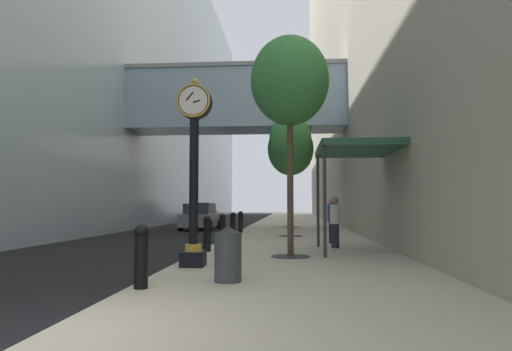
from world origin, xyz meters
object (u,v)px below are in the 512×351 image
Objects in this scene: car_grey_mid at (200,217)px; bollard_fourth at (222,227)px; bollard_nearest at (141,255)px; bollard_sixth at (241,221)px; bollard_third at (207,233)px; pedestrian_walking at (332,219)px; street_tree_mid_far at (291,149)px; street_tree_mid_near at (290,139)px; trash_bin at (228,253)px; car_blue_near at (204,213)px; bollard_fifth at (233,224)px; street_clock at (194,162)px; street_tree_near at (290,82)px; pedestrian_by_clock at (335,221)px.

bollard_fourth is at bearing -74.51° from car_grey_mid.
bollard_nearest is 15.61m from bollard_sixth.
bollard_sixth is 0.26× the size of car_grey_mid.
bollard_third is 0.65× the size of pedestrian_walking.
street_tree_mid_near is at bearing -90.00° from street_tree_mid_far.
trash_bin is 30.09m from car_blue_near.
car_grey_mid is at bearing 121.82° from bollard_sixth.
bollard_third is at bearing -90.00° from bollard_fifth.
street_tree_mid_near is (2.60, -2.45, 3.89)m from bollard_sixth.
street_tree_mid_far is 1.46× the size of car_blue_near.
street_tree_mid_far is at bearing 90.00° from street_tree_mid_near.
bollard_third is at bearing 95.08° from street_clock.
trash_bin is at bearing 29.90° from bollard_nearest.
bollard_third is 0.17× the size of street_tree_mid_far.
street_tree_near is 6.20m from trash_bin.
pedestrian_by_clock is at bearing 52.06° from street_clock.
street_tree_mid_near is (2.60, 13.16, 3.89)m from bollard_nearest.
car_blue_near is (-7.40, 8.92, -4.31)m from street_tree_mid_far.
bollard_nearest is 9.37m from bollard_fourth.
pedestrian_walking is 22.64m from car_blue_near.
bollard_sixth is 14.86m from trash_bin.
bollard_nearest is 1.00× the size of bollard_fifth.
trash_bin is 9.09m from pedestrian_walking.
bollard_nearest reaches higher than trash_bin.
street_tree_mid_near reaches higher than bollard_fourth.
pedestrian_by_clock reaches higher than car_blue_near.
car_grey_mid is (-3.13, 11.28, 0.08)m from bollard_fourth.
bollard_nearest is at bearing -118.05° from pedestrian_by_clock.
pedestrian_by_clock is 0.37× the size of car_blue_near.
pedestrian_walking is at bearing 70.84° from street_tree_near.
pedestrian_by_clock reaches higher than bollard_third.
pedestrian_by_clock is (4.10, -4.80, 0.32)m from bollard_fifth.
street_tree_mid_far is 12.36m from car_blue_near.
bollard_sixth is 0.18× the size of street_tree_near.
pedestrian_by_clock is (1.50, -5.48, -3.57)m from street_tree_mid_near.
street_clock is 4.05× the size of bollard_nearest.
pedestrian_walking is at bearing 59.93° from street_clock.
bollard_third and bollard_fourth have the same top height.
street_clock is 4.05× the size of bollard_third.
bollard_fourth and bollard_sixth have the same top height.
bollard_nearest is 0.26× the size of car_grey_mid.
street_tree_near is 1.11× the size of street_tree_mid_near.
street_clock is 4.05× the size of bollard_fifth.
pedestrian_by_clock is at bearing -60.87° from car_grey_mid.
pedestrian_walking is at bearing 88.16° from pedestrian_by_clock.
street_tree_mid_near is at bearing 69.43° from bollard_third.
pedestrian_walking is (2.74, 8.66, 0.37)m from trash_bin.
street_clock is at bearing -88.20° from bollard_fifth.
street_tree_near is 5.10m from pedestrian_by_clock.
street_tree_mid_far reaches higher than car_grey_mid.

